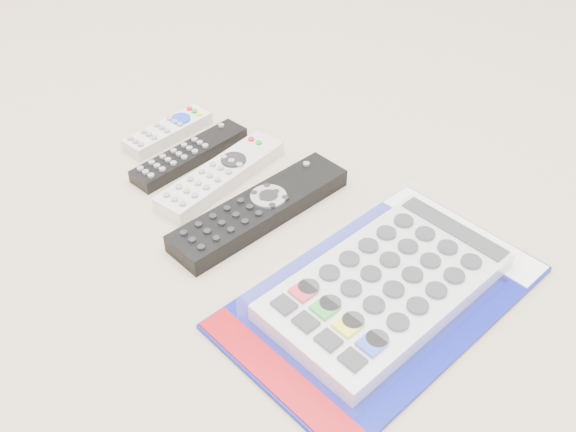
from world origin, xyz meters
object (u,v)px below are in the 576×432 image
Objects in this scene: remote_silver_dvd at (221,175)px; remote_large_black at (260,209)px; remote_slim_black at (190,154)px; jumbo_remote_packaged at (386,283)px; remote_small_grey at (168,131)px.

remote_large_black reaches higher than remote_silver_dvd.
jumbo_remote_packaged reaches higher than remote_slim_black.
jumbo_remote_packaged is (0.42, -0.08, 0.01)m from remote_small_grey.
remote_silver_dvd reaches higher than remote_slim_black.
remote_slim_black is 0.91× the size of remote_silver_dvd.
remote_large_black is 0.20m from jumbo_remote_packaged.
remote_small_grey is at bearing 166.88° from remote_silver_dvd.
jumbo_remote_packaged is at bearing -6.28° from remote_small_grey.
remote_silver_dvd is (0.14, -0.03, 0.00)m from remote_small_grey.
remote_small_grey is 0.37× the size of jumbo_remote_packaged.
remote_slim_black is 0.16m from remote_large_black.
remote_slim_black is 0.07m from remote_silver_dvd.
remote_silver_dvd is 0.29m from jumbo_remote_packaged.
remote_silver_dvd reaches higher than remote_small_grey.
remote_small_grey is 0.24m from remote_large_black.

